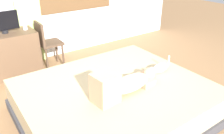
# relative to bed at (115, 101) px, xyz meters

# --- Properties ---
(ground_plane) EXTENTS (16.00, 16.00, 0.00)m
(ground_plane) POSITION_rel_bed_xyz_m (0.01, 0.05, -0.22)
(ground_plane) COLOR olive
(bed) EXTENTS (2.24, 1.95, 0.45)m
(bed) POSITION_rel_bed_xyz_m (0.00, 0.00, 0.00)
(bed) COLOR #38383D
(bed) RESTS_ON ground
(person_lying) EXTENTS (0.94, 0.35, 0.34)m
(person_lying) POSITION_rel_bed_xyz_m (0.01, -0.18, 0.34)
(person_lying) COLOR #CCB299
(person_lying) RESTS_ON bed
(cat) EXTENTS (0.36, 0.12, 0.21)m
(cat) POSITION_rel_bed_xyz_m (0.69, -0.06, 0.29)
(cat) COLOR silver
(cat) RESTS_ON bed
(desk) EXTENTS (0.90, 0.56, 0.74)m
(desk) POSITION_rel_bed_xyz_m (-0.77, 1.98, 0.15)
(desk) COLOR brown
(desk) RESTS_ON ground
(tv_monitor) EXTENTS (0.48, 0.10, 0.35)m
(tv_monitor) POSITION_rel_bed_xyz_m (-0.77, 1.98, 0.70)
(tv_monitor) COLOR black
(tv_monitor) RESTS_ON desk
(cup) EXTENTS (0.07, 0.07, 0.08)m
(cup) POSITION_rel_bed_xyz_m (-0.45, 1.99, 0.56)
(cup) COLOR white
(cup) RESTS_ON desk
(chair_by_desk) EXTENTS (0.38, 0.38, 0.86)m
(chair_by_desk) POSITION_rel_bed_xyz_m (-0.16, 1.85, 0.29)
(chair_by_desk) COLOR #4C3828
(chair_by_desk) RESTS_ON ground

